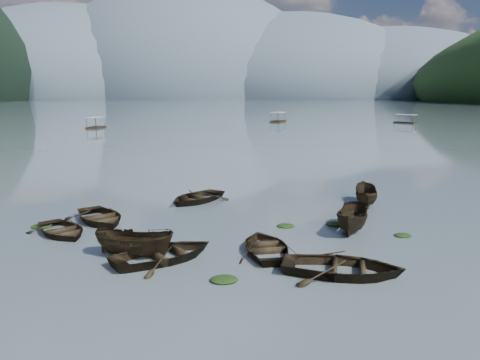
{
  "coord_description": "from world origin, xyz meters",
  "views": [
    {
      "loc": [
        -1.49,
        -17.77,
        7.44
      ],
      "look_at": [
        0.0,
        12.0,
        2.0
      ],
      "focal_mm": 35.0,
      "sensor_mm": 36.0,
      "label": 1
    }
  ],
  "objects_px": {
    "pontoon_left": "(96,128)",
    "pontoon_centre": "(278,122)",
    "rowboat_3": "(266,252)",
    "rowboat_0": "(62,234)"
  },
  "relations": [
    {
      "from": "pontoon_left",
      "to": "pontoon_centre",
      "type": "height_order",
      "value": "pontoon_centre"
    },
    {
      "from": "rowboat_3",
      "to": "pontoon_left",
      "type": "xyz_separation_m",
      "value": [
        -29.58,
        86.21,
        0.0
      ]
    },
    {
      "from": "rowboat_3",
      "to": "pontoon_left",
      "type": "bearing_deg",
      "value": -76.31
    },
    {
      "from": "pontoon_left",
      "to": "rowboat_3",
      "type": "bearing_deg",
      "value": -65.07
    },
    {
      "from": "pontoon_centre",
      "to": "rowboat_3",
      "type": "bearing_deg",
      "value": -73.12
    },
    {
      "from": "rowboat_0",
      "to": "rowboat_3",
      "type": "bearing_deg",
      "value": -55.11
    },
    {
      "from": "pontoon_left",
      "to": "pontoon_centre",
      "type": "bearing_deg",
      "value": 32.73
    },
    {
      "from": "rowboat_0",
      "to": "pontoon_centre",
      "type": "bearing_deg",
      "value": 38.82
    },
    {
      "from": "rowboat_0",
      "to": "pontoon_centre",
      "type": "distance_m",
      "value": 108.21
    },
    {
      "from": "rowboat_0",
      "to": "pontoon_centre",
      "type": "xyz_separation_m",
      "value": [
        25.53,
        105.15,
        0.0
      ]
    }
  ]
}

